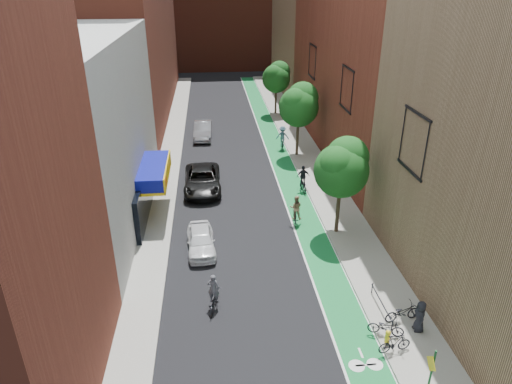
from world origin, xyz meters
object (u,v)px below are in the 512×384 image
object	(u,v)px
cyclist_lane_mid	(303,182)
parked_car_black	(202,180)
cyclist_lane_near	(296,212)
cyclist_lead	(214,298)
pedestrian	(420,316)
parked_car_white	(201,240)
fire_hydrant	(388,336)
cyclist_lane_far	(283,138)
parked_car_silver	(203,130)

from	to	relation	value
cyclist_lane_mid	parked_car_black	bearing A→B (deg)	-8.44
parked_car_black	cyclist_lane_near	distance (m)	8.66
cyclist_lane_near	cyclist_lane_mid	distance (m)	5.27
cyclist_lead	cyclist_lane_mid	distance (m)	14.92
pedestrian	parked_car_white	bearing A→B (deg)	-125.39
cyclist_lane_near	cyclist_lane_mid	xyz separation A→B (m)	(1.50, 5.05, -0.14)
cyclist_lane_near	fire_hydrant	xyz separation A→B (m)	(2.10, -11.42, -0.37)
cyclist_lead	cyclist_lane_far	size ratio (longest dim) A/B	0.87
cyclist_lane_near	cyclist_lane_far	distance (m)	14.58
fire_hydrant	cyclist_lane_mid	bearing A→B (deg)	92.09
cyclist_lane_near	cyclist_lane_mid	bearing A→B (deg)	-94.98
parked_car_black	cyclist_lane_mid	xyz separation A→B (m)	(7.70, -1.00, -0.08)
parked_car_silver	parked_car_black	bearing A→B (deg)	-87.80
parked_car_black	parked_car_silver	size ratio (longest dim) A/B	1.20
parked_car_white	cyclist_lead	xyz separation A→B (m)	(0.67, -5.43, -0.04)
parked_car_black	cyclist_lead	distance (m)	14.13
fire_hydrant	cyclist_lead	bearing A→B (deg)	156.46
cyclist_lane_far	cyclist_lane_mid	bearing A→B (deg)	104.07
cyclist_lane_far	pedestrian	bearing A→B (deg)	108.81
parked_car_white	cyclist_lead	world-z (taller)	cyclist_lead
parked_car_white	fire_hydrant	xyz separation A→B (m)	(8.36, -8.78, -0.17)
parked_car_white	parked_car_silver	size ratio (longest dim) A/B	0.81
pedestrian	fire_hydrant	distance (m)	1.89
cyclist_lane_far	cyclist_lane_near	bearing A→B (deg)	97.88
parked_car_black	cyclist_lane_near	size ratio (longest dim) A/B	2.93
parked_car_silver	cyclist_lane_mid	world-z (taller)	cyclist_lane_mid
fire_hydrant	cyclist_lane_far	bearing A→B (deg)	91.62
cyclist_lead	parked_car_black	bearing A→B (deg)	-74.62
cyclist_lane_near	cyclist_lane_far	bearing A→B (deg)	-83.81
cyclist_lane_mid	pedestrian	size ratio (longest dim) A/B	1.28
parked_car_black	cyclist_lane_far	world-z (taller)	cyclist_lane_far
cyclist_lane_mid	cyclist_lane_far	world-z (taller)	cyclist_lane_far
cyclist_lane_far	fire_hydrant	size ratio (longest dim) A/B	3.26
cyclist_lane_mid	pedestrian	distance (m)	15.99
cyclist_lane_near	pedestrian	distance (m)	11.43
parked_car_silver	fire_hydrant	bearing A→B (deg)	-72.35
parked_car_white	cyclist_lead	size ratio (longest dim) A/B	2.07
parked_car_silver	pedestrian	size ratio (longest dim) A/B	3.12
parked_car_silver	fire_hydrant	size ratio (longest dim) A/B	7.22
parked_car_white	parked_car_black	size ratio (longest dim) A/B	0.67
cyclist_lane_far	pedestrian	distance (m)	25.40
parked_car_black	cyclist_lane_mid	bearing A→B (deg)	-7.73
fire_hydrant	cyclist_lane_near	bearing A→B (deg)	100.42
pedestrian	parked_car_black	bearing A→B (deg)	-145.72
parked_car_white	cyclist_lead	bearing A→B (deg)	-86.65
parked_car_black	cyclist_lane_far	distance (m)	11.36
parked_car_black	parked_car_silver	distance (m)	12.55
parked_car_white	cyclist_lane_mid	bearing A→B (deg)	41.05
cyclist_lane_near	parked_car_black	bearing A→B (deg)	-32.72
parked_car_black	cyclist_lead	xyz separation A→B (m)	(0.61, -14.12, -0.19)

